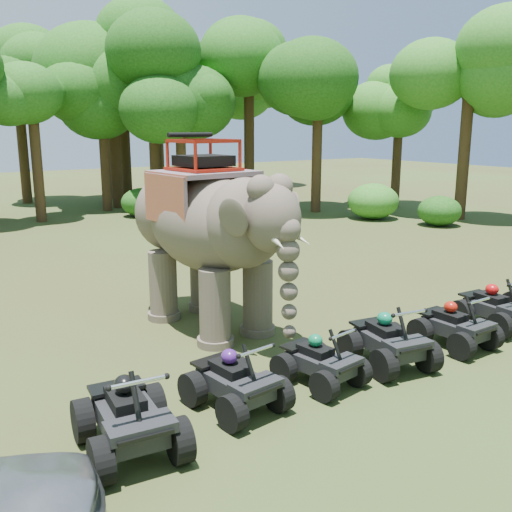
# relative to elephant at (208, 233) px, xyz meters

# --- Properties ---
(ground) EXTENTS (110.00, 110.00, 0.00)m
(ground) POSITION_rel_elephant_xyz_m (0.46, -2.52, -2.24)
(ground) COLOR #47381E
(ground) RESTS_ON ground
(elephant) EXTENTS (2.79, 5.52, 4.49)m
(elephant) POSITION_rel_elephant_xyz_m (0.00, 0.00, 0.00)
(elephant) COLOR #50473A
(elephant) RESTS_ON ground
(atv_0) EXTENTS (1.55, 2.00, 1.38)m
(atv_0) POSITION_rel_elephant_xyz_m (-3.60, -4.09, -1.55)
(atv_0) COLOR black
(atv_0) RESTS_ON ground
(atv_1) EXTENTS (1.41, 1.81, 1.24)m
(atv_1) POSITION_rel_elephant_xyz_m (-1.63, -3.84, -1.62)
(atv_1) COLOR black
(atv_1) RESTS_ON ground
(atv_2) EXTENTS (1.34, 1.69, 1.15)m
(atv_2) POSITION_rel_elephant_xyz_m (0.16, -3.91, -1.67)
(atv_2) COLOR black
(atv_2) RESTS_ON ground
(atv_3) EXTENTS (1.56, 1.95, 1.31)m
(atv_3) POSITION_rel_elephant_xyz_m (1.83, -4.00, -1.59)
(atv_3) COLOR black
(atv_3) RESTS_ON ground
(atv_4) EXTENTS (1.21, 1.65, 1.21)m
(atv_4) POSITION_rel_elephant_xyz_m (3.75, -4.11, -1.64)
(atv_4) COLOR black
(atv_4) RESTS_ON ground
(atv_5) EXTENTS (1.38, 1.81, 1.27)m
(atv_5) POSITION_rel_elephant_xyz_m (5.55, -3.87, -1.61)
(atv_5) COLOR black
(atv_5) RESTS_ON ground
(tree_0) EXTENTS (4.90, 4.90, 7.01)m
(tree_0) POSITION_rel_elephant_xyz_m (0.46, 18.05, 1.26)
(tree_0) COLOR #195114
(tree_0) RESTS_ON ground
(tree_1) EXTENTS (5.42, 5.42, 7.74)m
(tree_1) POSITION_rel_elephant_xyz_m (4.54, 19.98, 1.62)
(tree_1) COLOR #195114
(tree_1) RESTS_ON ground
(tree_2) EXTENTS (5.47, 5.47, 7.81)m
(tree_2) POSITION_rel_elephant_xyz_m (7.44, 16.33, 1.66)
(tree_2) COLOR #195114
(tree_2) RESTS_ON ground
(tree_3) EXTENTS (6.93, 6.93, 9.89)m
(tree_3) POSITION_rel_elephant_xyz_m (12.56, 17.57, 2.70)
(tree_3) COLOR #195114
(tree_3) RESTS_ON ground
(tree_4) EXTENTS (5.75, 5.75, 8.22)m
(tree_4) POSITION_rel_elephant_xyz_m (14.03, 13.04, 1.87)
(tree_4) COLOR #195114
(tree_4) RESTS_ON ground
(tree_5) EXTENTS (5.21, 5.21, 7.44)m
(tree_5) POSITION_rel_elephant_xyz_m (19.17, 11.97, 1.48)
(tree_5) COLOR #195114
(tree_5) RESTS_ON ground
(tree_6) EXTENTS (6.47, 6.47, 9.24)m
(tree_6) POSITION_rel_elephant_xyz_m (18.55, 6.97, 2.37)
(tree_6) COLOR #195114
(tree_6) RESTS_ON ground
(tree_33) EXTENTS (7.34, 7.34, 10.49)m
(tree_33) POSITION_rel_elephant_xyz_m (5.50, 20.83, 3.00)
(tree_33) COLOR #195114
(tree_33) RESTS_ON ground
(tree_37) EXTENTS (5.79, 5.79, 8.26)m
(tree_37) POSITION_rel_elephant_xyz_m (10.53, 25.87, 1.89)
(tree_37) COLOR #195114
(tree_37) RESTS_ON ground
(tree_38) EXTENTS (6.73, 6.73, 9.62)m
(tree_38) POSITION_rel_elephant_xyz_m (1.49, 25.85, 2.56)
(tree_38) COLOR #195114
(tree_38) RESTS_ON ground
(tree_39) EXTENTS (6.45, 6.45, 9.22)m
(tree_39) POSITION_rel_elephant_xyz_m (18.29, 26.20, 2.36)
(tree_39) COLOR #195114
(tree_39) RESTS_ON ground
(tree_41) EXTENTS (7.09, 7.09, 10.12)m
(tree_41) POSITION_rel_elephant_xyz_m (6.71, 22.43, 2.82)
(tree_41) COLOR #195114
(tree_41) RESTS_ON ground
(tree_43) EXTENTS (6.22, 6.22, 8.89)m
(tree_43) POSITION_rel_elephant_xyz_m (6.61, 17.87, 2.20)
(tree_43) COLOR #195114
(tree_43) RESTS_ON ground
(tree_44) EXTENTS (6.33, 6.33, 9.04)m
(tree_44) POSITION_rel_elephant_xyz_m (6.85, 24.88, 2.27)
(tree_44) COLOR #195114
(tree_44) RESTS_ON ground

